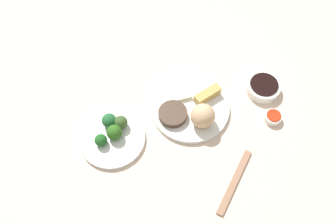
# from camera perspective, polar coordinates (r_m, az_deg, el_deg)

# --- Properties ---
(tabletop) EXTENTS (2.20, 2.20, 0.02)m
(tabletop) POSITION_cam_1_polar(r_m,az_deg,el_deg) (1.20, 3.86, -0.08)
(tabletop) COLOR beige
(tabletop) RESTS_ON ground
(main_plate) EXTENTS (0.26, 0.26, 0.02)m
(main_plate) POSITION_cam_1_polar(r_m,az_deg,el_deg) (1.19, 3.51, 0.69)
(main_plate) COLOR white
(main_plate) RESTS_ON tabletop
(rice_scoop) EXTENTS (0.08, 0.08, 0.08)m
(rice_scoop) POSITION_cam_1_polar(r_m,az_deg,el_deg) (1.12, 5.53, -0.61)
(rice_scoop) COLOR tan
(rice_scoop) RESTS_ON main_plate
(spring_roll) EXTENTS (0.08, 0.09, 0.03)m
(spring_roll) POSITION_cam_1_polar(r_m,az_deg,el_deg) (1.19, 6.28, 2.73)
(spring_roll) COLOR tan
(spring_roll) RESTS_ON main_plate
(crab_rangoon_wonton) EXTENTS (0.10, 0.09, 0.01)m
(crab_rangoon_wonton) POSITION_cam_1_polar(r_m,az_deg,el_deg) (1.20, 1.79, 3.40)
(crab_rangoon_wonton) COLOR beige
(crab_rangoon_wonton) RESTS_ON main_plate
(stir_fry_heap) EXTENTS (0.09, 0.09, 0.02)m
(stir_fry_heap) POSITION_cam_1_polar(r_m,az_deg,el_deg) (1.15, 0.76, -0.33)
(stir_fry_heap) COLOR #473327
(stir_fry_heap) RESTS_ON main_plate
(broccoli_plate) EXTENTS (0.21, 0.21, 0.01)m
(broccoli_plate) POSITION_cam_1_polar(r_m,az_deg,el_deg) (1.15, -8.81, -4.14)
(broccoli_plate) COLOR white
(broccoli_plate) RESTS_ON tabletop
(broccoli_floret_0) EXTENTS (0.04, 0.04, 0.04)m
(broccoli_floret_0) POSITION_cam_1_polar(r_m,az_deg,el_deg) (1.12, -10.61, -4.42)
(broccoli_floret_0) COLOR #1F5A22
(broccoli_floret_0) RESTS_ON broccoli_plate
(broccoli_floret_1) EXTENTS (0.05, 0.05, 0.05)m
(broccoli_floret_1) POSITION_cam_1_polar(r_m,az_deg,el_deg) (1.12, -8.51, -3.20)
(broccoli_floret_1) COLOR #2C601C
(broccoli_floret_1) RESTS_ON broccoli_plate
(broccoli_floret_2) EXTENTS (0.05, 0.05, 0.05)m
(broccoli_floret_2) POSITION_cam_1_polar(r_m,az_deg,el_deg) (1.14, -9.32, -1.35)
(broccoli_floret_2) COLOR #236132
(broccoli_floret_2) RESTS_ON broccoli_plate
(broccoli_floret_5) EXTENTS (0.04, 0.04, 0.04)m
(broccoli_floret_5) POSITION_cam_1_polar(r_m,az_deg,el_deg) (1.14, -7.52, -1.63)
(broccoli_floret_5) COLOR #3A5728
(broccoli_floret_5) RESTS_ON broccoli_plate
(soy_sauce_bowl) EXTENTS (0.12, 0.12, 0.03)m
(soy_sauce_bowl) POSITION_cam_1_polar(r_m,az_deg,el_deg) (1.26, 14.85, 3.81)
(soy_sauce_bowl) COLOR white
(soy_sauce_bowl) RESTS_ON tabletop
(soy_sauce_bowl_liquid) EXTENTS (0.09, 0.09, 0.00)m
(soy_sauce_bowl_liquid) POSITION_cam_1_polar(r_m,az_deg,el_deg) (1.25, 15.03, 4.26)
(soy_sauce_bowl_liquid) COLOR black
(soy_sauce_bowl_liquid) RESTS_ON soy_sauce_bowl
(sauce_ramekin_sweet_and_sour) EXTENTS (0.06, 0.06, 0.02)m
(sauce_ramekin_sweet_and_sour) POSITION_cam_1_polar(r_m,az_deg,el_deg) (1.21, 16.30, -0.82)
(sauce_ramekin_sweet_and_sour) COLOR white
(sauce_ramekin_sweet_and_sour) RESTS_ON tabletop
(sauce_ramekin_sweet_and_sour_liquid) EXTENTS (0.05, 0.05, 0.00)m
(sauce_ramekin_sweet_and_sour_liquid) POSITION_cam_1_polar(r_m,az_deg,el_deg) (1.20, 16.45, -0.51)
(sauce_ramekin_sweet_and_sour_liquid) COLOR red
(sauce_ramekin_sweet_and_sour_liquid) RESTS_ON sauce_ramekin_sweet_and_sour
(chopsticks_pair) EXTENTS (0.21, 0.11, 0.01)m
(chopsticks_pair) POSITION_cam_1_polar(r_m,az_deg,el_deg) (1.10, 10.48, -10.81)
(chopsticks_pair) COLOR #9C7056
(chopsticks_pair) RESTS_ON tabletop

